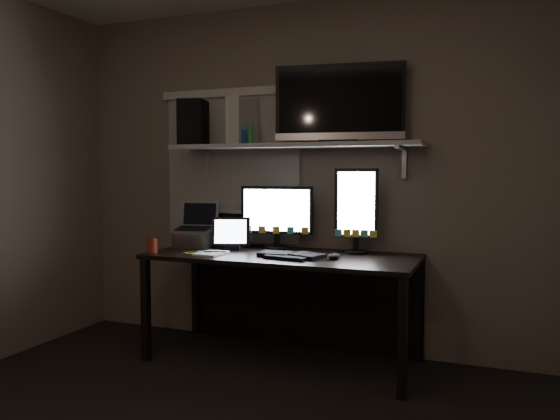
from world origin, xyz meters
The scene contains 18 objects.
back_wall centered at (0.00, 1.80, 1.25)m, with size 3.60×3.60×0.00m, color #756254.
window_blinds centered at (-0.55, 1.79, 1.30)m, with size 1.10×0.02×1.10m, color #BAB5A7.
desk centered at (0.00, 1.55, 0.55)m, with size 1.80×0.75×0.73m.
wall_shelf centered at (0.00, 1.62, 1.46)m, with size 1.80×0.35×0.03m, color #A9A9A5.
monitor_landscape centered at (-0.12, 1.64, 0.96)m, with size 0.53×0.06×0.46m, color black.
monitor_portrait centered at (0.46, 1.64, 1.02)m, with size 0.29×0.05×0.59m, color black.
keyboard centered at (0.10, 1.34, 0.74)m, with size 0.43×0.17×0.03m, color black.
mouse centered at (0.38, 1.35, 0.75)m, with size 0.07×0.11×0.04m, color black.
notepad centered at (-0.44, 1.25, 0.74)m, with size 0.16×0.22×0.01m, color silver.
tablet centered at (-0.40, 1.48, 0.85)m, with size 0.27×0.11×0.23m, color black.
file_sorter centered at (-0.53, 1.75, 0.86)m, with size 0.20×0.09×0.26m, color black.
laptop centered at (-0.73, 1.51, 0.89)m, with size 0.29×0.23×0.33m, color #A3A3A8.
cup centered at (-0.85, 1.17, 0.78)m, with size 0.07×0.07×0.10m, color maroon.
sticky_notes centered at (-0.51, 1.30, 0.73)m, with size 0.30×0.22×0.00m, color yellow, non-canonical shape.
tv centered at (0.32, 1.67, 1.74)m, with size 0.88×0.16×0.53m, color black.
game_console centered at (-0.38, 1.63, 1.65)m, with size 0.09×0.28×0.33m, color beige.
speaker centered at (-0.80, 1.65, 1.65)m, with size 0.19×0.23×0.34m, color black.
bottles centered at (-0.34, 1.56, 1.55)m, with size 0.22×0.05×0.14m, color #A50F0C, non-canonical shape.
Camera 1 is at (1.32, -1.96, 1.28)m, focal length 35.00 mm.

